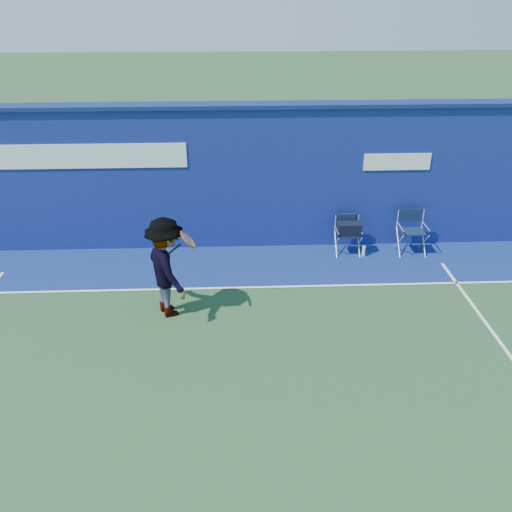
{
  "coord_description": "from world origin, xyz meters",
  "views": [
    {
      "loc": [
        0.21,
        -5.75,
        5.33
      ],
      "look_at": [
        0.56,
        2.6,
        1.0
      ],
      "focal_mm": 38.0,
      "sensor_mm": 36.0,
      "label": 1
    }
  ],
  "objects_px": {
    "tennis_player": "(167,268)",
    "directors_chair_right": "(411,240)",
    "directors_chair_left": "(348,238)",
    "water_bottle": "(364,251)"
  },
  "relations": [
    {
      "from": "tennis_player",
      "to": "water_bottle",
      "type": "bearing_deg",
      "value": 27.29
    },
    {
      "from": "directors_chair_right",
      "to": "water_bottle",
      "type": "relative_size",
      "value": 4.09
    },
    {
      "from": "directors_chair_right",
      "to": "tennis_player",
      "type": "height_order",
      "value": "tennis_player"
    },
    {
      "from": "directors_chair_right",
      "to": "tennis_player",
      "type": "bearing_deg",
      "value": -156.45
    },
    {
      "from": "tennis_player",
      "to": "directors_chair_right",
      "type": "bearing_deg",
      "value": 23.55
    },
    {
      "from": "directors_chair_right",
      "to": "directors_chair_left",
      "type": "bearing_deg",
      "value": 179.06
    },
    {
      "from": "directors_chair_left",
      "to": "directors_chair_right",
      "type": "bearing_deg",
      "value": -0.94
    },
    {
      "from": "directors_chair_right",
      "to": "tennis_player",
      "type": "relative_size",
      "value": 0.51
    },
    {
      "from": "directors_chair_left",
      "to": "water_bottle",
      "type": "height_order",
      "value": "directors_chair_left"
    },
    {
      "from": "directors_chair_left",
      "to": "directors_chair_right",
      "type": "distance_m",
      "value": 1.37
    }
  ]
}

